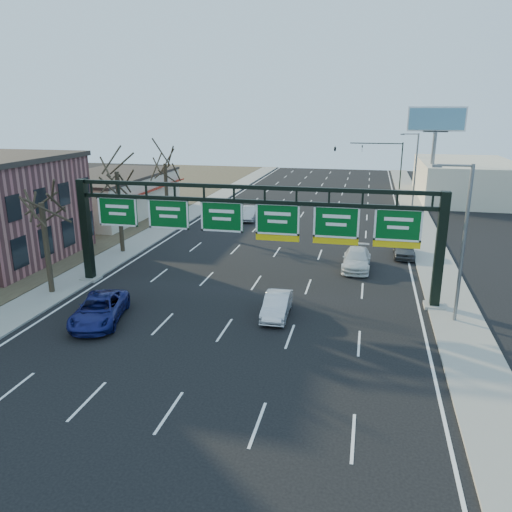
% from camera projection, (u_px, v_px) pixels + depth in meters
% --- Properties ---
extents(ground, '(160.00, 160.00, 0.00)m').
position_uv_depth(ground, '(214.00, 346.00, 25.78)').
color(ground, black).
rests_on(ground, ground).
extents(sidewalk_left, '(3.00, 120.00, 0.12)m').
position_uv_depth(sidewalk_left, '(148.00, 237.00, 47.17)').
color(sidewalk_left, gray).
rests_on(sidewalk_left, ground).
extents(sidewalk_right, '(3.00, 120.00, 0.12)m').
position_uv_depth(sidewalk_right, '(431.00, 254.00, 41.75)').
color(sidewalk_right, gray).
rests_on(sidewalk_right, ground).
extents(dirt_strip_left, '(21.00, 120.00, 0.06)m').
position_uv_depth(dirt_strip_left, '(34.00, 231.00, 49.77)').
color(dirt_strip_left, '#473D2B').
rests_on(dirt_strip_left, ground).
extents(lane_markings, '(21.60, 120.00, 0.01)m').
position_uv_depth(lane_markings, '(281.00, 246.00, 44.47)').
color(lane_markings, white).
rests_on(lane_markings, ground).
extents(sign_gantry, '(24.60, 1.20, 7.20)m').
position_uv_depth(sign_gantry, '(252.00, 225.00, 31.90)').
color(sign_gantry, black).
rests_on(sign_gantry, ground).
extents(cream_strip, '(10.90, 18.40, 4.70)m').
position_uv_depth(cream_strip, '(109.00, 194.00, 56.77)').
color(cream_strip, beige).
rests_on(cream_strip, ground).
extents(building_right_distant, '(12.00, 20.00, 5.00)m').
position_uv_depth(building_right_distant, '(465.00, 180.00, 67.57)').
color(building_right_distant, beige).
rests_on(building_right_distant, ground).
extents(tree_gantry, '(3.60, 3.60, 8.48)m').
position_uv_depth(tree_gantry, '(39.00, 186.00, 31.14)').
color(tree_gantry, black).
rests_on(tree_gantry, sidewalk_left).
extents(tree_mid, '(3.60, 3.60, 9.24)m').
position_uv_depth(tree_mid, '(116.00, 159.00, 40.28)').
color(tree_mid, black).
rests_on(tree_mid, sidewalk_left).
extents(tree_far, '(3.60, 3.60, 8.86)m').
position_uv_depth(tree_far, '(164.00, 153.00, 49.73)').
color(tree_far, black).
rests_on(tree_far, sidewalk_left).
extents(streetlight_near, '(2.15, 0.22, 9.00)m').
position_uv_depth(streetlight_near, '(462.00, 236.00, 27.30)').
color(streetlight_near, slate).
rests_on(streetlight_near, sidewalk_right).
extents(streetlight_far, '(2.15, 0.22, 9.00)m').
position_uv_depth(streetlight_far, '(415.00, 167.00, 59.08)').
color(streetlight_far, slate).
rests_on(streetlight_far, sidewalk_right).
extents(billboard_right, '(7.00, 0.50, 12.00)m').
position_uv_depth(billboard_right, '(436.00, 131.00, 62.07)').
color(billboard_right, slate).
rests_on(billboard_right, ground).
extents(traffic_signal_mast, '(10.16, 0.54, 7.00)m').
position_uv_depth(traffic_signal_mast, '(360.00, 152.00, 74.42)').
color(traffic_signal_mast, black).
rests_on(traffic_signal_mast, ground).
extents(car_blue_suv, '(3.67, 5.79, 1.49)m').
position_uv_depth(car_blue_suv, '(99.00, 309.00, 28.55)').
color(car_blue_suv, navy).
rests_on(car_blue_suv, ground).
extents(car_silver_sedan, '(1.56, 4.12, 1.34)m').
position_uv_depth(car_silver_sedan, '(277.00, 305.00, 29.34)').
color(car_silver_sedan, silver).
rests_on(car_silver_sedan, ground).
extents(car_white_wagon, '(2.13, 5.08, 1.46)m').
position_uv_depth(car_white_wagon, '(357.00, 259.00, 38.04)').
color(car_white_wagon, silver).
rests_on(car_white_wagon, ground).
extents(car_grey_far, '(1.78, 4.23, 1.43)m').
position_uv_depth(car_grey_far, '(404.00, 248.00, 41.14)').
color(car_grey_far, '#434548').
rests_on(car_grey_far, ground).
extents(car_silver_distant, '(1.87, 4.54, 1.46)m').
position_uv_depth(car_silver_distant, '(250.00, 213.00, 54.66)').
color(car_silver_distant, '#A6A5AA').
rests_on(car_silver_distant, ground).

